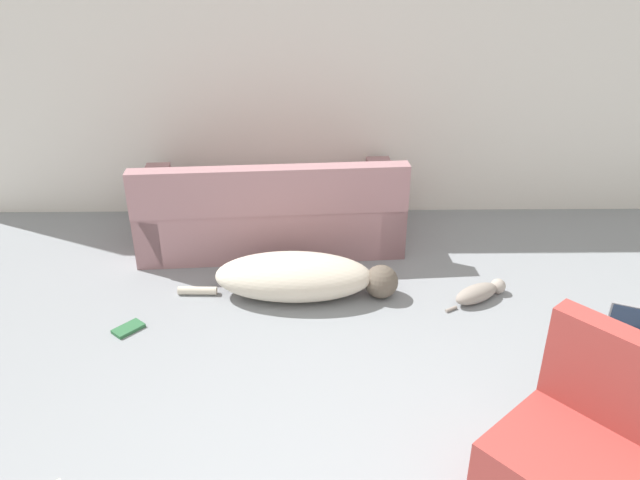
# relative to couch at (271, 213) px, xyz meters

# --- Properties ---
(wall_back) EXTENTS (7.20, 0.06, 2.59)m
(wall_back) POSITION_rel_couch_xyz_m (0.65, 0.66, 1.03)
(wall_back) COLOR silver
(wall_back) RESTS_ON ground_plane
(couch) EXTENTS (2.16, 1.03, 0.79)m
(couch) POSITION_rel_couch_xyz_m (0.00, 0.00, 0.00)
(couch) COLOR #A3757A
(couch) RESTS_ON ground_plane
(dog) EXTENTS (1.59, 0.53, 0.31)m
(dog) POSITION_rel_couch_xyz_m (0.25, -0.85, -0.11)
(dog) COLOR beige
(dog) RESTS_ON ground_plane
(cat) EXTENTS (0.50, 0.34, 0.12)m
(cat) POSITION_rel_couch_xyz_m (1.52, -0.93, -0.20)
(cat) COLOR gray
(cat) RESTS_ON ground_plane
(laptop_open) EXTENTS (0.42, 0.42, 0.26)m
(laptop_open) POSITION_rel_couch_xyz_m (2.36, -1.46, -0.18)
(laptop_open) COLOR gray
(laptop_open) RESTS_ON ground_plane
(book_green) EXTENTS (0.21, 0.22, 0.02)m
(book_green) POSITION_rel_couch_xyz_m (-0.88, -1.27, -0.25)
(book_green) COLOR #2D663D
(book_green) RESTS_ON ground_plane
(side_chair) EXTENTS (0.91, 0.91, 0.88)m
(side_chair) POSITION_rel_couch_xyz_m (1.50, -2.73, 0.02)
(side_chair) COLOR #993833
(side_chair) RESTS_ON ground_plane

